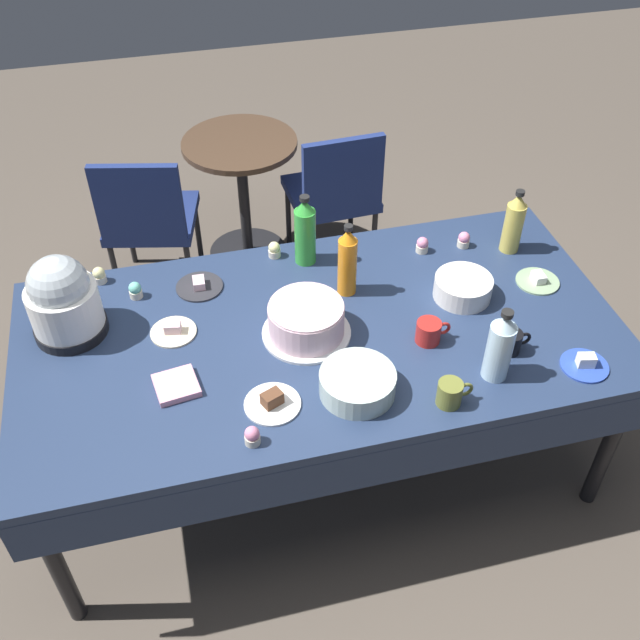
{
  "coord_description": "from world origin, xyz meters",
  "views": [
    {
      "loc": [
        -0.47,
        -1.89,
        2.58
      ],
      "look_at": [
        0.0,
        0.0,
        0.8
      ],
      "focal_mm": 41.18,
      "sensor_mm": 36.0,
      "label": 1
    }
  ],
  "objects_px": {
    "cupcake_mint": "(135,290)",
    "cupcake_rose": "(464,240)",
    "cupcake_vanilla": "(99,275)",
    "cupcake_cocoa": "(274,250)",
    "soda_bottle_lime_soda": "(305,232)",
    "dessert_plate_sage": "(538,280)",
    "dessert_plate_cream": "(173,331)",
    "dessert_plate_white": "(272,402)",
    "ceramic_snack_bowl": "(463,288)",
    "round_cafe_table": "(242,178)",
    "slow_cooker": "(63,300)",
    "potluck_table": "(320,342)",
    "coffee_mug_red": "(429,332)",
    "soda_bottle_orange_juice": "(347,262)",
    "dessert_plate_cobalt": "(585,364)",
    "soda_bottle_ginger_ale": "(514,223)",
    "frosted_layer_cake": "(306,321)",
    "coffee_mug_black": "(511,342)",
    "dessert_plate_charcoal": "(199,286)",
    "maroon_chair_left": "(148,216)",
    "maroon_chair_right": "(335,190)",
    "coffee_mug_olive": "(450,393)",
    "soda_bottle_water": "(500,347)",
    "glass_salad_bowl": "(357,383)",
    "cupcake_lemon": "(422,245)"
  },
  "relations": [
    {
      "from": "glass_salad_bowl",
      "to": "maroon_chair_left",
      "type": "relative_size",
      "value": 0.3
    },
    {
      "from": "dessert_plate_sage",
      "to": "maroon_chair_left",
      "type": "distance_m",
      "value": 1.93
    },
    {
      "from": "dessert_plate_cobalt",
      "to": "soda_bottle_lime_soda",
      "type": "relative_size",
      "value": 0.55
    },
    {
      "from": "cupcake_vanilla",
      "to": "coffee_mug_olive",
      "type": "height_order",
      "value": "coffee_mug_olive"
    },
    {
      "from": "frosted_layer_cake",
      "to": "coffee_mug_black",
      "type": "xyz_separation_m",
      "value": [
        0.68,
        -0.26,
        -0.02
      ]
    },
    {
      "from": "cupcake_cocoa",
      "to": "soda_bottle_lime_soda",
      "type": "height_order",
      "value": "soda_bottle_lime_soda"
    },
    {
      "from": "cupcake_cocoa",
      "to": "maroon_chair_left",
      "type": "xyz_separation_m",
      "value": [
        -0.49,
        0.81,
        -0.29
      ]
    },
    {
      "from": "cupcake_cocoa",
      "to": "cupcake_rose",
      "type": "height_order",
      "value": "same"
    },
    {
      "from": "ceramic_snack_bowl",
      "to": "round_cafe_table",
      "type": "height_order",
      "value": "ceramic_snack_bowl"
    },
    {
      "from": "dessert_plate_cobalt",
      "to": "coffee_mug_black",
      "type": "distance_m",
      "value": 0.26
    },
    {
      "from": "dessert_plate_cream",
      "to": "soda_bottle_ginger_ale",
      "type": "xyz_separation_m",
      "value": [
        1.4,
        0.17,
        0.12
      ]
    },
    {
      "from": "cupcake_vanilla",
      "to": "cupcake_rose",
      "type": "height_order",
      "value": "same"
    },
    {
      "from": "dessert_plate_sage",
      "to": "slow_cooker",
      "type": "bearing_deg",
      "value": 175.08
    },
    {
      "from": "cupcake_cocoa",
      "to": "soda_bottle_orange_juice",
      "type": "bearing_deg",
      "value": -51.61
    },
    {
      "from": "dessert_plate_charcoal",
      "to": "dessert_plate_sage",
      "type": "bearing_deg",
      "value": -12.63
    },
    {
      "from": "coffee_mug_black",
      "to": "round_cafe_table",
      "type": "relative_size",
      "value": 0.16
    },
    {
      "from": "ceramic_snack_bowl",
      "to": "soda_bottle_water",
      "type": "relative_size",
      "value": 0.77
    },
    {
      "from": "dessert_plate_white",
      "to": "cupcake_lemon",
      "type": "relative_size",
      "value": 2.8
    },
    {
      "from": "cupcake_mint",
      "to": "cupcake_rose",
      "type": "height_order",
      "value": "same"
    },
    {
      "from": "potluck_table",
      "to": "cupcake_mint",
      "type": "relative_size",
      "value": 32.59
    },
    {
      "from": "dessert_plate_cobalt",
      "to": "coffee_mug_olive",
      "type": "bearing_deg",
      "value": -175.53
    },
    {
      "from": "dessert_plate_sage",
      "to": "coffee_mug_black",
      "type": "height_order",
      "value": "coffee_mug_black"
    },
    {
      "from": "soda_bottle_lime_soda",
      "to": "soda_bottle_orange_juice",
      "type": "height_order",
      "value": "soda_bottle_orange_juice"
    },
    {
      "from": "dessert_plate_sage",
      "to": "soda_bottle_lime_soda",
      "type": "bearing_deg",
      "value": 157.24
    },
    {
      "from": "frosted_layer_cake",
      "to": "dessert_plate_cobalt",
      "type": "xyz_separation_m",
      "value": [
        0.9,
        -0.39,
        -0.05
      ]
    },
    {
      "from": "dessert_plate_sage",
      "to": "dessert_plate_cream",
      "type": "bearing_deg",
      "value": 177.76
    },
    {
      "from": "cupcake_lemon",
      "to": "maroon_chair_right",
      "type": "xyz_separation_m",
      "value": [
        -0.12,
        0.93,
        -0.29
      ]
    },
    {
      "from": "dessert_plate_cobalt",
      "to": "soda_bottle_ginger_ale",
      "type": "distance_m",
      "value": 0.7
    },
    {
      "from": "ceramic_snack_bowl",
      "to": "soda_bottle_ginger_ale",
      "type": "distance_m",
      "value": 0.39
    },
    {
      "from": "frosted_layer_cake",
      "to": "soda_bottle_lime_soda",
      "type": "bearing_deg",
      "value": 77.24
    },
    {
      "from": "cupcake_vanilla",
      "to": "maroon_chair_left",
      "type": "height_order",
      "value": "maroon_chair_left"
    },
    {
      "from": "cupcake_cocoa",
      "to": "round_cafe_table",
      "type": "distance_m",
      "value": 1.08
    },
    {
      "from": "ceramic_snack_bowl",
      "to": "round_cafe_table",
      "type": "distance_m",
      "value": 1.62
    },
    {
      "from": "dessert_plate_cobalt",
      "to": "maroon_chair_right",
      "type": "xyz_separation_m",
      "value": [
        -0.44,
        1.69,
        -0.27
      ]
    },
    {
      "from": "dessert_plate_cream",
      "to": "cupcake_lemon",
      "type": "bearing_deg",
      "value": 13.19
    },
    {
      "from": "cupcake_mint",
      "to": "coffee_mug_black",
      "type": "height_order",
      "value": "coffee_mug_black"
    },
    {
      "from": "dessert_plate_sage",
      "to": "soda_bottle_ginger_ale",
      "type": "relative_size",
      "value": 0.6
    },
    {
      "from": "coffee_mug_red",
      "to": "round_cafe_table",
      "type": "bearing_deg",
      "value": 104.0
    },
    {
      "from": "soda_bottle_lime_soda",
      "to": "coffee_mug_black",
      "type": "relative_size",
      "value": 2.6
    },
    {
      "from": "ceramic_snack_bowl",
      "to": "dessert_plate_charcoal",
      "type": "distance_m",
      "value": 1.02
    },
    {
      "from": "cupcake_mint",
      "to": "maroon_chair_left",
      "type": "relative_size",
      "value": 0.08
    },
    {
      "from": "dessert_plate_cobalt",
      "to": "soda_bottle_ginger_ale",
      "type": "xyz_separation_m",
      "value": [
        0.03,
        0.69,
        0.12
      ]
    },
    {
      "from": "dessert_plate_cream",
      "to": "soda_bottle_lime_soda",
      "type": "bearing_deg",
      "value": 28.16
    },
    {
      "from": "slow_cooker",
      "to": "coffee_mug_red",
      "type": "xyz_separation_m",
      "value": [
        1.24,
        -0.36,
        -0.11
      ]
    },
    {
      "from": "dessert_plate_cream",
      "to": "maroon_chair_left",
      "type": "distance_m",
      "value": 1.21
    },
    {
      "from": "dessert_plate_charcoal",
      "to": "dessert_plate_cobalt",
      "type": "bearing_deg",
      "value": -31.19
    },
    {
      "from": "dessert_plate_white",
      "to": "cupcake_cocoa",
      "type": "relative_size",
      "value": 2.8
    },
    {
      "from": "maroon_chair_right",
      "to": "cupcake_vanilla",
      "type": "bearing_deg",
      "value": -145.42
    },
    {
      "from": "cupcake_vanilla",
      "to": "frosted_layer_cake",
      "type": "bearing_deg",
      "value": -34.27
    },
    {
      "from": "soda_bottle_orange_juice",
      "to": "maroon_chair_left",
      "type": "xyz_separation_m",
      "value": [
        -0.72,
        1.1,
        -0.4
      ]
    }
  ]
}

